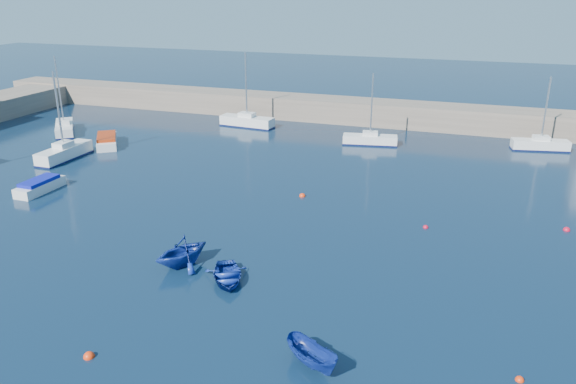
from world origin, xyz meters
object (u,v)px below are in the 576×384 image
(motorboat_2, at_px, (107,140))
(dinghy_right, at_px, (312,356))
(sailboat_3, at_px, (64,152))
(sailboat_7, at_px, (540,144))
(sailboat_6, at_px, (370,139))
(dinghy_center, at_px, (227,276))
(dinghy_left, at_px, (182,251))
(sailboat_4, at_px, (64,128))
(sailboat_5, at_px, (247,121))
(motorboat_1, at_px, (40,186))

(motorboat_2, height_order, dinghy_right, dinghy_right)
(sailboat_3, distance_m, sailboat_7, 45.99)
(sailboat_6, xyz_separation_m, dinghy_right, (4.70, -36.11, 0.03))
(motorboat_2, xyz_separation_m, dinghy_center, (23.35, -21.43, -0.17))
(dinghy_center, bearing_deg, sailboat_3, 118.03)
(motorboat_2, relative_size, dinghy_right, 1.83)
(dinghy_center, height_order, dinghy_left, dinghy_left)
(sailboat_4, xyz_separation_m, dinghy_right, (37.56, -29.92, -0.00))
(sailboat_3, relative_size, motorboat_2, 1.50)
(motorboat_2, relative_size, dinghy_left, 1.56)
(motorboat_2, distance_m, dinghy_center, 31.70)
(sailboat_7, relative_size, motorboat_2, 1.33)
(sailboat_5, distance_m, dinghy_left, 34.08)
(sailboat_3, bearing_deg, dinghy_center, -33.20)
(dinghy_left, height_order, dinghy_right, dinghy_left)
(sailboat_3, relative_size, dinghy_left, 2.35)
(sailboat_7, distance_m, motorboat_2, 43.42)
(sailboat_7, bearing_deg, dinghy_right, 152.59)
(sailboat_7, height_order, dinghy_right, sailboat_7)
(sailboat_4, xyz_separation_m, motorboat_2, (7.62, -2.90, -0.06))
(sailboat_5, relative_size, dinghy_right, 2.83)
(dinghy_right, bearing_deg, dinghy_left, 89.25)
(motorboat_2, bearing_deg, dinghy_left, -80.50)
(sailboat_4, bearing_deg, motorboat_1, -94.65)
(motorboat_1, bearing_deg, sailboat_3, 118.67)
(sailboat_4, xyz_separation_m, motorboat_1, (10.92, -16.08, -0.09))
(sailboat_4, distance_m, motorboat_1, 19.44)
(sailboat_6, height_order, sailboat_7, sailboat_6)
(sailboat_6, height_order, dinghy_right, sailboat_6)
(sailboat_6, bearing_deg, sailboat_5, 68.72)
(motorboat_2, bearing_deg, sailboat_4, 124.36)
(motorboat_2, bearing_deg, dinghy_right, -76.89)
(motorboat_2, height_order, dinghy_center, motorboat_2)
(motorboat_1, height_order, dinghy_left, dinghy_left)
(motorboat_1, distance_m, dinghy_center, 21.69)
(sailboat_7, height_order, motorboat_1, sailboat_7)
(sailboat_4, bearing_deg, sailboat_7, -27.68)
(sailboat_4, bearing_deg, dinghy_left, -79.07)
(motorboat_1, bearing_deg, sailboat_7, 35.02)
(sailboat_4, height_order, dinghy_left, sailboat_4)
(sailboat_5, relative_size, dinghy_left, 2.42)
(sailboat_6, height_order, dinghy_center, sailboat_6)
(sailboat_4, relative_size, dinghy_left, 2.38)
(sailboat_3, height_order, sailboat_6, sailboat_3)
(sailboat_7, height_order, dinghy_center, sailboat_7)
(dinghy_right, bearing_deg, sailboat_3, 87.28)
(motorboat_1, xyz_separation_m, dinghy_left, (16.80, -7.38, 0.43))
(motorboat_2, distance_m, dinghy_right, 40.33)
(sailboat_5, bearing_deg, sailboat_3, 152.66)
(sailboat_4, relative_size, dinghy_center, 2.47)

